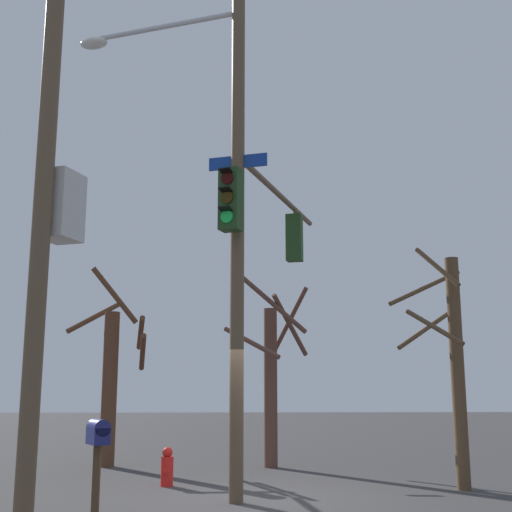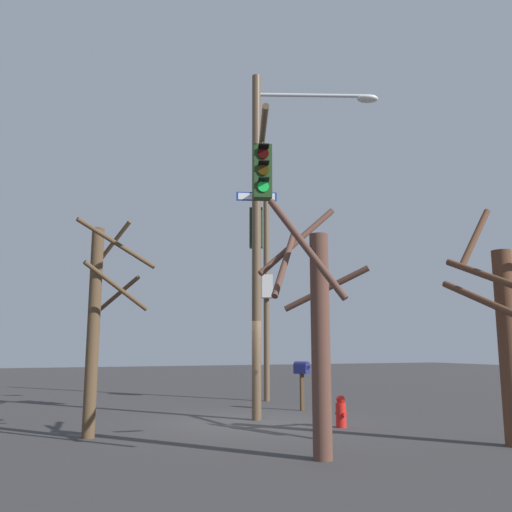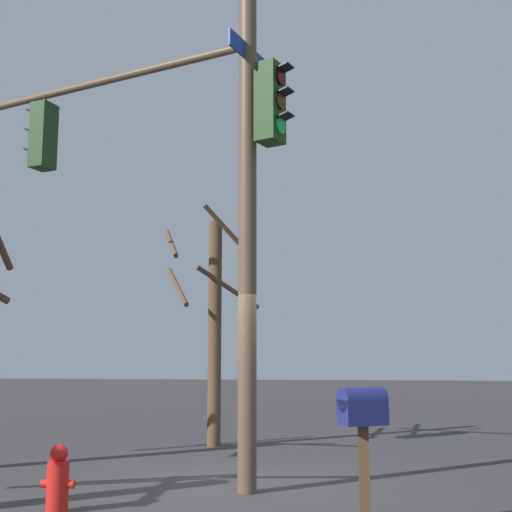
% 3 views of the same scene
% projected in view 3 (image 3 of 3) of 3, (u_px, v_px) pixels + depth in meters
% --- Properties ---
extents(ground_plane, '(80.00, 80.00, 0.00)m').
position_uv_depth(ground_plane, '(226.00, 487.00, 8.75)').
color(ground_plane, '#383636').
extents(main_signal_pole_assembly, '(5.67, 5.24, 9.39)m').
position_uv_depth(main_signal_pole_assembly, '(199.00, 99.00, 9.30)').
color(main_signal_pole_assembly, brown).
rests_on(main_signal_pole_assembly, ground).
extents(fire_hydrant, '(0.38, 0.24, 0.73)m').
position_uv_depth(fire_hydrant, '(58.00, 480.00, 7.38)').
color(fire_hydrant, red).
rests_on(fire_hydrant, ground).
extents(mailbox, '(0.50, 0.42, 1.41)m').
position_uv_depth(mailbox, '(363.00, 419.00, 6.38)').
color(mailbox, '#4C3823').
rests_on(mailbox, ground).
extents(bare_tree_corner, '(2.09, 1.71, 4.59)m').
position_uv_depth(bare_tree_corner, '(212.00, 321.00, 12.98)').
color(bare_tree_corner, brown).
rests_on(bare_tree_corner, ground).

